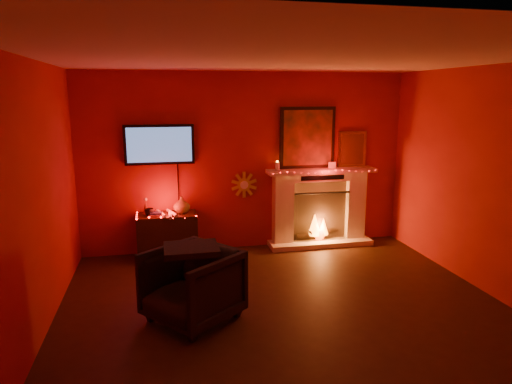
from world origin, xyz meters
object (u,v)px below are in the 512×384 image
console_table (168,233)px  fireplace (319,200)px  armchair (192,285)px  tv (159,145)px  sunburst_clock (244,185)px

console_table → fireplace: bearing=3.1°
armchair → fireplace: bearing=96.3°
tv → armchair: tv is taller
fireplace → console_table: size_ratio=2.41×
console_table → armchair: console_table is taller
fireplace → sunburst_clock: (-1.19, 0.09, 0.28)m
tv → console_table: size_ratio=1.37×
console_table → armchair: size_ratio=1.06×
fireplace → console_table: bearing=-176.9°
armchair → console_table: bearing=147.2°
fireplace → sunburst_clock: bearing=175.6°
fireplace → tv: bearing=178.5°
fireplace → sunburst_clock: fireplace is taller
tv → sunburst_clock: 1.41m
armchair → sunburst_clock: bearing=117.9°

